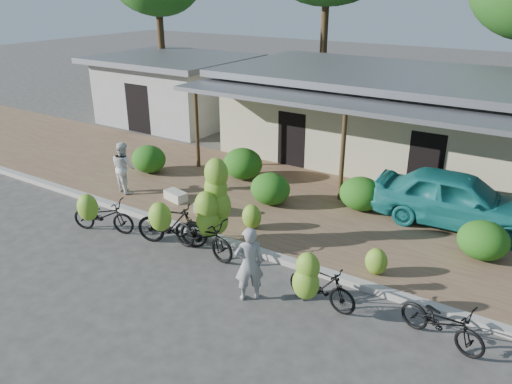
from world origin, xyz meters
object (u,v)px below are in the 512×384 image
(bike_right, at_px, (317,283))
(bike_center, at_px, (209,218))
(sack_far, at_px, (176,196))
(bike_left, at_px, (170,223))
(vendor, at_px, (249,264))
(bike_far_left, at_px, (101,214))
(sack_near, at_px, (209,208))
(bike_far_right, at_px, (442,322))
(teal_van, at_px, (457,199))
(bystander, at_px, (124,167))

(bike_right, bearing_deg, bike_center, 81.84)
(sack_far, bearing_deg, bike_right, -22.83)
(sack_far, bearing_deg, bike_left, -51.11)
(vendor, bearing_deg, bike_far_left, -48.69)
(bike_far_left, height_order, vendor, vendor)
(bike_left, bearing_deg, sack_near, -10.15)
(bike_left, height_order, sack_near, bike_left)
(bike_left, relative_size, sack_far, 2.67)
(bike_left, relative_size, bike_center, 0.84)
(bike_far_right, bearing_deg, bike_left, 103.99)
(bike_left, height_order, vendor, vendor)
(teal_van, bearing_deg, bike_center, 130.38)
(vendor, bearing_deg, bike_far_right, 147.49)
(sack_far, relative_size, bystander, 0.46)
(bike_far_left, relative_size, bike_right, 1.18)
(bike_far_left, distance_m, bike_center, 3.19)
(bike_far_left, height_order, bike_left, bike_left)
(bike_right, relative_size, bystander, 0.99)
(teal_van, bearing_deg, bike_left, 127.50)
(bike_far_left, distance_m, sack_near, 3.04)
(bike_right, distance_m, bike_far_right, 2.46)
(bike_right, xyz_separation_m, teal_van, (1.51, 5.48, 0.23))
(bike_center, relative_size, teal_van, 0.54)
(bike_far_left, height_order, bike_right, bike_right)
(bike_center, bearing_deg, sack_near, 44.04)
(bike_left, xyz_separation_m, bystander, (-3.57, 1.82, 0.28))
(bystander, bearing_deg, bike_right, 178.62)
(vendor, height_order, teal_van, vendor)
(sack_near, relative_size, vendor, 0.50)
(bike_center, xyz_separation_m, sack_near, (-1.26, 1.62, -0.64))
(bike_far_right, distance_m, vendor, 3.93)
(sack_far, bearing_deg, bike_far_right, -14.47)
(bike_left, xyz_separation_m, bike_center, (0.96, 0.38, 0.25))
(sack_far, relative_size, vendor, 0.44)
(bike_right, xyz_separation_m, bike_far_right, (2.43, 0.37, -0.20))
(bike_left, relative_size, bystander, 1.23)
(bike_left, distance_m, teal_van, 7.76)
(sack_far, bearing_deg, teal_van, 20.91)
(bike_far_left, height_order, sack_near, bike_far_left)
(bike_right, relative_size, vendor, 0.95)
(vendor, height_order, bystander, bystander)
(bike_center, bearing_deg, bike_far_right, -88.20)
(vendor, distance_m, bystander, 7.06)
(bike_far_right, relative_size, sack_near, 2.10)
(sack_far, bearing_deg, vendor, -32.41)
(vendor, bearing_deg, bike_center, -75.28)
(bike_right, bearing_deg, teal_van, -10.43)
(sack_near, height_order, bystander, bystander)
(bike_left, distance_m, bike_center, 1.06)
(bystander, xyz_separation_m, teal_van, (9.45, 3.24, -0.06))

